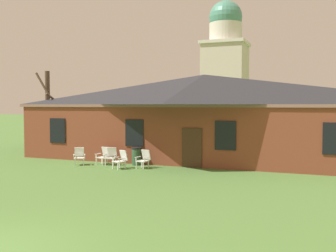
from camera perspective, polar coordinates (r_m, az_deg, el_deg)
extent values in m
cube|color=brown|center=(25.86, 5.23, -0.75)|extent=(20.74, 10.00, 3.20)
cube|color=#8C6458|center=(25.80, 5.25, 2.97)|extent=(21.15, 10.20, 0.16)
pyramid|color=#28282D|center=(25.82, 5.26, 5.30)|extent=(21.57, 10.40, 1.94)
cube|color=black|center=(24.81, -15.71, -0.65)|extent=(1.10, 0.06, 1.50)
cube|color=black|center=(22.08, -4.90, -1.00)|extent=(1.10, 0.06, 1.50)
cube|color=black|center=(20.34, 8.32, -1.37)|extent=(1.10, 0.06, 1.50)
cube|color=black|center=(19.83, 23.08, -1.70)|extent=(1.10, 0.06, 1.50)
cube|color=#422819|center=(20.88, 3.49, -3.18)|extent=(1.10, 0.06, 2.10)
cube|color=beige|center=(47.19, 8.27, 5.29)|extent=(4.80, 4.80, 10.31)
cube|color=silver|center=(47.70, 8.33, 11.71)|extent=(5.18, 5.18, 0.36)
cylinder|color=silver|center=(47.91, 8.34, 13.22)|extent=(3.80, 3.80, 2.20)
sphere|color=#4C8E7A|center=(48.25, 8.36, 15.30)|extent=(3.88, 3.88, 3.88)
cube|color=white|center=(22.10, -12.13, -5.17)|extent=(0.07, 0.07, 0.36)
cube|color=white|center=(22.10, -13.32, -5.18)|extent=(0.07, 0.07, 0.36)
cube|color=white|center=(22.54, -12.14, -5.01)|extent=(0.07, 0.07, 0.36)
cube|color=white|center=(22.54, -13.31, -5.02)|extent=(0.07, 0.07, 0.36)
cube|color=white|center=(22.29, -12.73, -4.58)|extent=(0.74, 0.73, 0.05)
cube|color=white|center=(22.56, -12.74, -3.72)|extent=(0.53, 0.45, 0.54)
cube|color=white|center=(22.25, -11.99, -4.07)|extent=(0.31, 0.42, 0.03)
cube|color=white|center=(22.10, -11.98, -4.41)|extent=(0.06, 0.06, 0.22)
cube|color=white|center=(22.25, -13.49, -4.09)|extent=(0.31, 0.42, 0.03)
cube|color=white|center=(22.10, -13.49, -4.43)|extent=(0.06, 0.06, 0.22)
cube|color=silver|center=(22.07, -9.48, -5.16)|extent=(0.06, 0.06, 0.36)
cube|color=silver|center=(22.39, -10.34, -5.05)|extent=(0.06, 0.06, 0.36)
cube|color=silver|center=(22.39, -8.71, -5.03)|extent=(0.06, 0.06, 0.36)
cube|color=silver|center=(22.70, -9.56, -4.93)|extent=(0.06, 0.06, 0.36)
cube|color=silver|center=(22.36, -9.53, -4.52)|extent=(0.64, 0.62, 0.05)
cube|color=silver|center=(22.55, -8.99, -3.68)|extent=(0.54, 0.30, 0.54)
cube|color=silver|center=(22.12, -9.02, -4.09)|extent=(0.16, 0.47, 0.03)
cube|color=silver|center=(22.02, -9.31, -4.41)|extent=(0.05, 0.05, 0.22)
cube|color=silver|center=(22.52, -10.11, -3.97)|extent=(0.16, 0.47, 0.03)
cube|color=silver|center=(22.42, -10.39, -4.29)|extent=(0.05, 0.05, 0.22)
cube|color=silver|center=(21.76, -7.92, -5.26)|extent=(0.06, 0.06, 0.36)
cube|color=silver|center=(21.90, -9.08, -5.22)|extent=(0.06, 0.06, 0.36)
cube|color=silver|center=(22.18, -7.59, -5.10)|extent=(0.06, 0.06, 0.36)
cube|color=silver|center=(22.32, -8.73, -5.06)|extent=(0.06, 0.06, 0.36)
cube|color=silver|center=(22.01, -8.33, -4.63)|extent=(0.64, 0.63, 0.05)
cube|color=silver|center=(22.27, -8.11, -3.76)|extent=(0.54, 0.30, 0.54)
cube|color=silver|center=(21.88, -7.62, -4.15)|extent=(0.16, 0.47, 0.03)
cube|color=silver|center=(21.74, -7.74, -4.49)|extent=(0.05, 0.05, 0.22)
cube|color=silver|center=(22.05, -9.08, -4.11)|extent=(0.16, 0.47, 0.03)
cube|color=silver|center=(21.91, -9.20, -4.45)|extent=(0.05, 0.05, 0.22)
cube|color=white|center=(20.38, -7.24, -5.83)|extent=(0.07, 0.07, 0.36)
cube|color=white|center=(20.75, -8.00, -5.67)|extent=(0.07, 0.07, 0.36)
cube|color=white|center=(20.64, -6.25, -5.70)|extent=(0.07, 0.07, 0.36)
cube|color=white|center=(21.01, -7.01, -5.56)|extent=(0.07, 0.07, 0.36)
cube|color=white|center=(20.66, -7.13, -5.13)|extent=(0.71, 0.70, 0.05)
cube|color=white|center=(20.81, -6.45, -4.23)|extent=(0.55, 0.39, 0.54)
cube|color=white|center=(20.39, -6.69, -4.68)|extent=(0.25, 0.45, 0.03)
cube|color=white|center=(20.31, -7.06, -5.03)|extent=(0.05, 0.05, 0.22)
cube|color=white|center=(20.86, -7.65, -4.51)|extent=(0.25, 0.45, 0.03)
cube|color=white|center=(20.78, -8.02, -4.85)|extent=(0.05, 0.05, 0.22)
cube|color=silver|center=(20.43, -3.60, -5.79)|extent=(0.06, 0.06, 0.36)
cube|color=silver|center=(20.71, -4.60, -5.67)|extent=(0.06, 0.06, 0.36)
cube|color=silver|center=(20.77, -2.84, -5.63)|extent=(0.06, 0.06, 0.36)
cube|color=silver|center=(21.05, -3.84, -5.52)|extent=(0.06, 0.06, 0.36)
cube|color=silver|center=(20.71, -3.72, -5.09)|extent=(0.64, 0.63, 0.05)
cube|color=silver|center=(20.91, -3.20, -4.18)|extent=(0.54, 0.30, 0.54)
cube|color=silver|center=(20.49, -3.12, -4.63)|extent=(0.17, 0.47, 0.03)
cube|color=silver|center=(20.38, -3.40, -4.98)|extent=(0.05, 0.05, 0.22)
cube|color=silver|center=(20.85, -4.39, -4.50)|extent=(0.17, 0.47, 0.03)
cube|color=silver|center=(20.74, -4.67, -4.85)|extent=(0.05, 0.05, 0.22)
cylinder|color=brown|center=(31.88, -17.03, 2.31)|extent=(0.36, 0.36, 5.93)
cylinder|color=brown|center=(32.42, -17.63, 2.73)|extent=(0.62, 1.34, 0.96)
cylinder|color=brown|center=(31.42, -17.66, 5.66)|extent=(1.31, 0.29, 1.95)
cylinder|color=brown|center=(31.30, -16.15, 3.68)|extent=(0.48, 1.61, 1.03)
cylinder|color=#335638|center=(21.86, -4.59, -4.49)|extent=(0.52, 0.52, 0.90)
cylinder|color=black|center=(21.80, -4.59, -3.21)|extent=(0.56, 0.56, 0.08)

